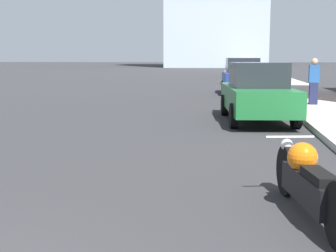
# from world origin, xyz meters

# --- Properties ---
(sidewalk) EXTENTS (3.18, 240.00, 0.15)m
(sidewalk) POSITION_xyz_m (6.32, 40.00, 0.07)
(sidewalk) COLOR #B2ADA3
(sidewalk) RESTS_ON ground_plane
(motorcycle) EXTENTS (0.68, 2.45, 0.82)m
(motorcycle) POSITION_xyz_m (3.58, 3.13, 0.41)
(motorcycle) COLOR black
(motorcycle) RESTS_ON ground_plane
(parked_car_green) EXTENTS (2.10, 4.67, 1.68)m
(parked_car_green) POSITION_xyz_m (3.49, 11.35, 0.84)
(parked_car_green) COLOR #1E6B33
(parked_car_green) RESTS_ON ground_plane
(parked_car_blue) EXTENTS (2.12, 4.07, 1.81)m
(parked_car_blue) POSITION_xyz_m (3.37, 21.75, 0.88)
(parked_car_blue) COLOR #1E3899
(parked_car_blue) RESTS_ON ground_plane
(parked_car_white) EXTENTS (2.22, 4.22, 1.75)m
(parked_car_white) POSITION_xyz_m (3.54, 32.31, 0.87)
(parked_car_white) COLOR silver
(parked_car_white) RESTS_ON ground_plane
(parked_car_red) EXTENTS (2.05, 4.21, 1.70)m
(parked_car_red) POSITION_xyz_m (3.40, 44.34, 0.87)
(parked_car_red) COLOR red
(parked_car_red) RESTS_ON ground_plane
(pedestrian) EXTENTS (0.36, 0.23, 1.64)m
(pedestrian) POSITION_xyz_m (5.71, 15.06, 0.99)
(pedestrian) COLOR #1E2347
(pedestrian) RESTS_ON sidewalk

